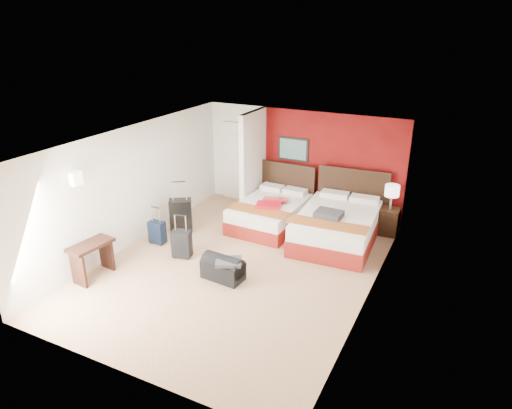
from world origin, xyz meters
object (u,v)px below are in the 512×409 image
Objects in this scene: desk at (93,260)px; red_suitcase_open at (272,203)px; bed_left at (270,214)px; bed_right at (337,227)px; suitcase_charcoal at (182,245)px; nightstand at (388,221)px; table_lamp at (391,197)px; suitcase_navy at (157,233)px; duffel_bag at (223,269)px; suitcase_black at (181,216)px.

red_suitcase_open is at bearing 65.19° from desk.
red_suitcase_open reaches higher than bed_left.
suitcase_charcoal is (-2.57, -2.05, -0.06)m from bed_right.
nightstand is at bearing 19.41° from bed_left.
desk is at bearing -136.38° from table_lamp.
duffel_bag is at bearing -17.38° from suitcase_navy.
suitcase_navy is 0.57× the size of desk.
table_lamp reaches higher than red_suitcase_open.
duffel_bag is at bearing 31.06° from desk.
bed_left is 2.37m from suitcase_charcoal.
bed_left is 2.66m from nightstand.
red_suitcase_open is at bearing -1.63° from suitcase_black.
bed_left is 3.52× the size of suitcase_charcoal.
suitcase_black is (-1.66, -1.17, 0.07)m from bed_left.
table_lamp reaches higher than desk.
suitcase_black is at bearing 111.67° from suitcase_charcoal.
desk reaches higher than suitcase_navy.
bed_right is 4.04× the size of table_lamp.
suitcase_charcoal is 0.67× the size of desk.
red_suitcase_open is (0.10, -0.10, 0.34)m from bed_left.
bed_right is 1.40m from table_lamp.
bed_right is at bearing -137.06° from nightstand.
suitcase_black reaches higher than red_suitcase_open.
duffel_bag is (-2.33, -3.30, -0.68)m from table_lamp.
table_lamp is 4.61m from suitcase_charcoal.
bed_left is 2.53m from duffel_bag.
suitcase_charcoal is 1.71m from desk.
bed_right is at bearing -1.93° from bed_left.
bed_left is 4.04m from desk.
suitcase_black is 0.96× the size of duffel_bag.
duffel_bag is at bearing -123.73° from bed_right.
bed_right is 3.06× the size of suitcase_black.
table_lamp reaches higher than suitcase_navy.
table_lamp is (0.00, 0.00, 0.58)m from nightstand.
bed_right is at bearing 24.65° from suitcase_charcoal.
nightstand is 5.08m from suitcase_navy.
bed_left is at bearing 99.89° from duffel_bag.
suitcase_black is 1.33× the size of suitcase_charcoal.
suitcase_black is 2.38m from desk.
nightstand is 4.04m from duffel_bag.
duffel_bag is 2.41m from desk.
bed_left is 3.51× the size of table_lamp.
table_lamp is 6.27m from desk.
suitcase_black reaches higher than suitcase_navy.
bed_right is 2.79m from duffel_bag.
duffel_bag is at bearing -82.84° from bed_left.
desk is at bearing -139.87° from bed_right.
bed_right is 4.05× the size of suitcase_charcoal.
bed_left reaches higher than duffel_bag.
nightstand is 1.26× the size of suitcase_navy.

